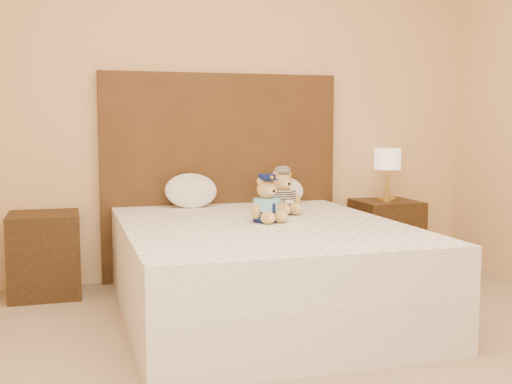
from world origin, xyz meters
TOP-DOWN VIEW (x-y plane):
  - bed at (0.00, 1.20)m, footprint 1.60×2.00m
  - headboard at (0.00, 2.21)m, footprint 1.75×0.08m
  - nightstand_left at (-1.25, 2.00)m, footprint 0.45×0.45m
  - nightstand_right at (1.25, 2.00)m, footprint 0.45×0.45m
  - lamp at (1.25, 2.00)m, footprint 0.20×0.20m
  - teddy_police at (0.05, 1.23)m, footprint 0.30×0.29m
  - teddy_prisoner at (0.25, 1.53)m, footprint 0.31×0.30m
  - pillow_left at (-0.26, 2.03)m, footprint 0.37×0.24m
  - pillow_right at (0.42, 2.03)m, footprint 0.31×0.20m

SIDE VIEW (x-z plane):
  - nightstand_left at x=-1.25m, z-range 0.00..0.55m
  - nightstand_right at x=1.25m, z-range 0.00..0.55m
  - bed at x=0.00m, z-range 0.00..0.55m
  - pillow_right at x=0.42m, z-range 0.55..0.77m
  - pillow_left at x=-0.26m, z-range 0.55..0.81m
  - teddy_police at x=0.05m, z-range 0.55..0.83m
  - teddy_prisoner at x=0.25m, z-range 0.55..0.84m
  - headboard at x=0.00m, z-range 0.00..1.50m
  - lamp at x=1.25m, z-range 0.65..1.05m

